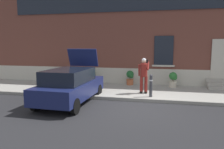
% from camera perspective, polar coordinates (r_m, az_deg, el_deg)
% --- Properties ---
extents(ground_plane, '(80.00, 80.00, 0.00)m').
position_cam_1_polar(ground_plane, '(8.81, 6.18, -8.75)').
color(ground_plane, '#232326').
extents(sidewalk, '(24.00, 3.60, 0.15)m').
position_cam_1_polar(sidewalk, '(11.49, 7.71, -4.47)').
color(sidewalk, '#99968E').
rests_on(sidewalk, ground).
extents(curb_edge, '(24.00, 0.12, 0.15)m').
position_cam_1_polar(curb_edge, '(9.69, 6.80, -6.76)').
color(curb_edge, gray).
rests_on(curb_edge, ground).
extents(building_facade, '(24.00, 1.52, 7.50)m').
position_cam_1_polar(building_facade, '(13.77, 8.91, 12.80)').
color(building_facade, brown).
rests_on(building_facade, ground).
extents(entrance_stoop, '(1.62, 0.96, 0.48)m').
position_cam_1_polar(entrance_stoop, '(13.27, 27.34, -2.48)').
color(entrance_stoop, '#9E998E').
rests_on(entrance_stoop, sidewalk).
extents(hatchback_car_navy, '(1.90, 4.12, 2.34)m').
position_cam_1_polar(hatchback_car_navy, '(9.40, -10.99, -2.78)').
color(hatchback_car_navy, '#161E4C').
rests_on(hatchback_car_navy, ground).
extents(bollard_near_person, '(0.15, 0.15, 1.04)m').
position_cam_1_polar(bollard_near_person, '(9.92, 10.33, -2.72)').
color(bollard_near_person, '#333338').
rests_on(bollard_near_person, sidewalk).
extents(person_on_phone, '(0.51, 0.50, 1.75)m').
position_cam_1_polar(person_on_phone, '(10.49, 8.47, 0.31)').
color(person_on_phone, maroon).
rests_on(person_on_phone, sidewalk).
extents(planter_charcoal, '(0.44, 0.44, 0.86)m').
position_cam_1_polar(planter_charcoal, '(14.08, -15.60, -0.24)').
color(planter_charcoal, '#2D2D30').
rests_on(planter_charcoal, sidewalk).
extents(planter_olive, '(0.44, 0.44, 0.86)m').
position_cam_1_polar(planter_olive, '(13.38, -5.66, -0.40)').
color(planter_olive, '#606B38').
rests_on(planter_olive, sidewalk).
extents(planter_terracotta, '(0.44, 0.44, 0.86)m').
position_cam_1_polar(planter_terracotta, '(12.81, 4.85, -0.75)').
color(planter_terracotta, '#B25B38').
rests_on(planter_terracotta, sidewalk).
extents(planter_cream, '(0.44, 0.44, 0.86)m').
position_cam_1_polar(planter_cream, '(12.52, 15.98, -1.22)').
color(planter_cream, beige).
rests_on(planter_cream, sidewalk).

